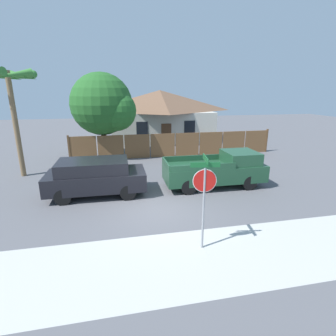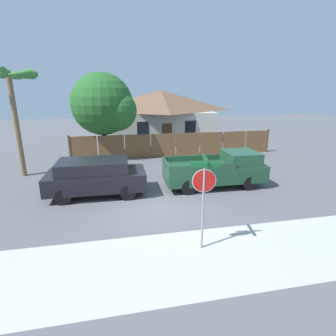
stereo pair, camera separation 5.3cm
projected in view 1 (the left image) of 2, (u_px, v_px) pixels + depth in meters
name	position (u px, v px, depth m)	size (l,w,h in m)	color
ground_plane	(157.00, 209.00, 10.99)	(80.00, 80.00, 0.00)	#56565B
sidewalk_strip	(177.00, 262.00, 7.61)	(36.00, 3.20, 0.01)	#B2B2AD
wooden_fence	(175.00, 145.00, 19.65)	(15.26, 0.12, 1.85)	brown
house	(160.00, 115.00, 25.79)	(10.27, 6.71, 4.84)	beige
oak_tree	(105.00, 106.00, 18.53)	(4.59, 4.37, 6.05)	brown
palm_tree	(9.00, 85.00, 13.90)	(2.89, 3.11, 5.89)	brown
red_suv	(96.00, 176.00, 12.25)	(4.54, 2.06, 1.71)	black
orange_pickup	(218.00, 170.00, 13.45)	(5.11, 1.98, 1.79)	#1E472D
stop_sign	(204.00, 188.00, 7.75)	(0.86, 0.78, 2.98)	gray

